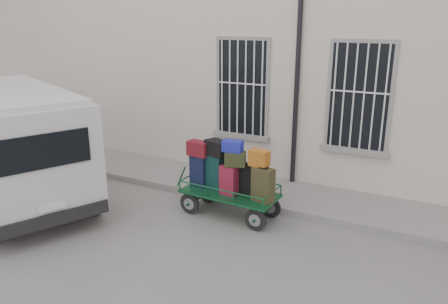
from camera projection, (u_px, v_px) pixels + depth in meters
ground at (193, 229)px, 8.27m from camera, size 80.00×80.00×0.00m
building at (294, 50)px, 12.06m from camera, size 24.00×5.15×6.00m
sidewalk at (243, 187)px, 10.11m from camera, size 24.00×1.70×0.15m
luggage_cart at (228, 176)px, 8.62m from camera, size 2.29×0.97×1.58m
van at (12, 139)px, 9.15m from camera, size 5.24×3.86×2.46m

